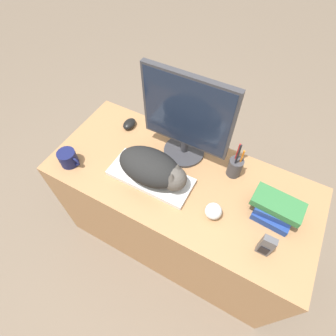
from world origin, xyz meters
The scene contains 11 objects.
ground_plane centered at (0.00, 0.00, 0.00)m, with size 12.00×12.00×0.00m, color #6B5B4C.
desk centered at (0.00, 0.31, 0.38)m, with size 1.39×0.61×0.75m.
keyboard centered at (-0.13, 0.23, 0.77)m, with size 0.43×0.18×0.02m.
cat centered at (-0.11, 0.23, 0.85)m, with size 0.36×0.20×0.15m.
monitor centered at (-0.06, 0.47, 1.01)m, with size 0.45×0.22×0.49m.
computer_mouse centered at (-0.43, 0.49, 0.78)m, with size 0.06×0.09×0.04m.
coffee_mug centered at (-0.56, 0.11, 0.80)m, with size 0.12×0.09×0.08m.
pen_cup centered at (0.22, 0.46, 0.81)m, with size 0.07×0.07×0.24m.
baseball centered at (0.22, 0.19, 0.79)m, with size 0.08×0.08×0.08m.
phone centered at (0.47, 0.14, 0.82)m, with size 0.05×0.03×0.13m.
book_stack centered at (0.46, 0.33, 0.81)m, with size 0.23×0.17×0.11m.
Camera 1 is at (0.30, -0.37, 1.87)m, focal length 28.00 mm.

